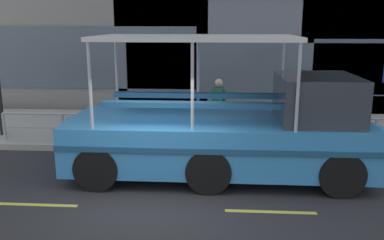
# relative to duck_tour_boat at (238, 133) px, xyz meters

# --- Properties ---
(ground_plane) EXTENTS (120.00, 120.00, 0.00)m
(ground_plane) POSITION_rel_duck_tour_boat_xyz_m (-1.81, -1.46, -1.07)
(ground_plane) COLOR #2B2B2D
(sidewalk) EXTENTS (32.00, 4.80, 0.18)m
(sidewalk) POSITION_rel_duck_tour_boat_xyz_m (-1.81, 4.14, -0.98)
(sidewalk) COLOR #A8A59E
(sidewalk) RESTS_ON ground_plane
(curb_edge) EXTENTS (32.00, 0.18, 0.18)m
(curb_edge) POSITION_rel_duck_tour_boat_xyz_m (-1.81, 1.65, -0.98)
(curb_edge) COLOR #B2ADA3
(curb_edge) RESTS_ON ground_plane
(lane_centreline) EXTENTS (25.80, 0.12, 0.01)m
(lane_centreline) POSITION_rel_duck_tour_boat_xyz_m (-1.81, -2.05, -1.07)
(lane_centreline) COLOR #DBD64C
(lane_centreline) RESTS_ON ground_plane
(curb_guardrail) EXTENTS (12.77, 0.09, 0.87)m
(curb_guardrail) POSITION_rel_duck_tour_boat_xyz_m (-0.57, 1.99, -0.31)
(curb_guardrail) COLOR #9EA0A8
(curb_guardrail) RESTS_ON sidewalk
(duck_tour_boat) EXTENTS (8.83, 2.68, 3.36)m
(duck_tour_boat) POSITION_rel_duck_tour_boat_xyz_m (0.00, 0.00, 0.00)
(duck_tour_boat) COLOR #388CD1
(duck_tour_boat) RESTS_ON ground_plane
(pedestrian_near_bow) EXTENTS (0.44, 0.22, 1.56)m
(pedestrian_near_bow) POSITION_rel_duck_tour_boat_xyz_m (2.49, 3.03, 0.05)
(pedestrian_near_bow) COLOR #47423D
(pedestrian_near_bow) RESTS_ON sidewalk
(pedestrian_mid_left) EXTENTS (0.47, 0.32, 1.78)m
(pedestrian_mid_left) POSITION_rel_duck_tour_boat_xyz_m (-0.49, 3.05, 0.18)
(pedestrian_mid_left) COLOR black
(pedestrian_mid_left) RESTS_ON sidewalk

